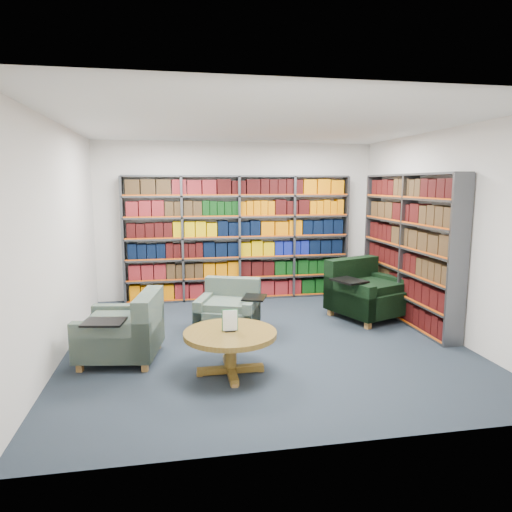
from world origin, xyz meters
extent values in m
cube|color=black|center=(0.00, 0.00, -0.01)|extent=(5.00, 5.00, 0.01)
cube|color=white|center=(0.00, 0.00, 2.80)|extent=(5.00, 5.00, 0.01)
cube|color=silver|center=(0.00, 2.50, 1.40)|extent=(5.00, 0.01, 2.80)
cube|color=silver|center=(0.00, -2.50, 1.40)|extent=(5.00, 0.01, 2.80)
cube|color=silver|center=(-2.50, 0.00, 1.40)|extent=(0.01, 5.00, 2.80)
cube|color=silver|center=(2.50, 0.00, 1.40)|extent=(0.01, 5.00, 2.80)
cube|color=#47494F|center=(0.00, 2.34, 1.10)|extent=(4.00, 0.28, 2.20)
cube|color=silver|center=(0.00, 2.47, 1.10)|extent=(4.00, 0.02, 2.20)
cube|color=#D84C0A|center=(0.00, 2.21, 1.10)|extent=(4.00, 0.01, 2.20)
cube|color=#CF6400|center=(0.00, 2.34, 0.18)|extent=(3.88, 0.21, 0.29)
cube|color=maroon|center=(0.00, 2.34, 0.54)|extent=(3.88, 0.21, 0.29)
cube|color=black|center=(0.00, 2.34, 0.91)|extent=(3.88, 0.21, 0.29)
cube|color=black|center=(0.00, 2.34, 1.28)|extent=(3.88, 0.21, 0.29)
cube|color=maroon|center=(0.00, 2.34, 1.64)|extent=(3.88, 0.21, 0.29)
cube|color=#362412|center=(0.00, 2.34, 2.01)|extent=(3.88, 0.21, 0.29)
cube|color=#47494F|center=(2.34, 0.60, 1.10)|extent=(0.28, 2.50, 2.20)
cube|color=silver|center=(2.47, 0.60, 1.10)|extent=(0.02, 2.50, 2.20)
cube|color=#D84C0A|center=(2.21, 0.60, 1.10)|extent=(0.02, 2.50, 2.20)
cube|color=#362412|center=(2.34, 0.60, 0.18)|extent=(0.21, 2.38, 0.29)
cube|color=#362412|center=(2.34, 0.60, 0.54)|extent=(0.21, 2.38, 0.29)
cube|color=black|center=(2.34, 0.60, 0.91)|extent=(0.21, 2.38, 0.29)
cube|color=black|center=(2.34, 0.60, 1.28)|extent=(0.21, 2.38, 0.29)
cube|color=#362412|center=(2.34, 0.60, 1.64)|extent=(0.21, 2.38, 0.29)
cube|color=black|center=(2.34, 0.60, 2.01)|extent=(0.21, 2.38, 0.29)
cube|color=#07223B|center=(-0.43, 0.44, 0.23)|extent=(1.02, 1.02, 0.28)
cube|color=#07223B|center=(-0.32, 0.73, 0.41)|extent=(0.81, 0.44, 0.64)
cube|color=#07223B|center=(-0.74, 0.55, 0.30)|extent=(0.39, 0.79, 0.42)
cube|color=#07223B|center=(-0.11, 0.32, 0.30)|extent=(0.39, 0.79, 0.42)
cube|color=black|center=(-0.08, 0.27, 0.53)|extent=(0.41, 0.47, 0.02)
cube|color=olive|center=(-0.84, 0.24, 0.04)|extent=(0.08, 0.08, 0.09)
cube|color=olive|center=(-0.23, 0.02, 0.04)|extent=(0.08, 0.08, 0.09)
cube|color=olive|center=(-0.62, 0.86, 0.04)|extent=(0.08, 0.08, 0.09)
cube|color=olive|center=(-0.01, 0.63, 0.04)|extent=(0.08, 0.08, 0.09)
cube|color=black|center=(1.80, 0.76, 0.28)|extent=(1.27, 1.27, 0.35)
cube|color=black|center=(1.66, 1.11, 0.50)|extent=(0.99, 0.56, 0.78)
cube|color=black|center=(1.42, 0.60, 0.37)|extent=(0.50, 0.97, 0.52)
cube|color=black|center=(2.18, 0.91, 0.37)|extent=(0.50, 0.97, 0.52)
cube|color=black|center=(1.39, 0.53, 0.65)|extent=(0.52, 0.58, 0.03)
cube|color=olive|center=(1.57, 0.23, 0.05)|extent=(0.10, 0.10, 0.11)
cube|color=olive|center=(2.32, 0.53, 0.05)|extent=(0.10, 0.10, 0.11)
cube|color=olive|center=(1.28, 0.98, 0.05)|extent=(0.10, 0.10, 0.11)
cube|color=olive|center=(2.03, 1.28, 0.05)|extent=(0.10, 0.10, 0.11)
cube|color=#07223B|center=(-1.80, -0.33, 0.25)|extent=(1.01, 1.01, 0.31)
cube|color=#07223B|center=(-1.46, -0.38, 0.45)|extent=(0.34, 0.90, 0.70)
cube|color=#07223B|center=(-1.74, 0.04, 0.33)|extent=(0.89, 0.28, 0.47)
cube|color=#07223B|center=(-1.86, -0.69, 0.33)|extent=(0.89, 0.28, 0.47)
cube|color=black|center=(-1.92, -0.73, 0.59)|extent=(0.48, 0.40, 0.02)
cube|color=olive|center=(-2.10, 0.09, 0.05)|extent=(0.08, 0.08, 0.10)
cube|color=olive|center=(-2.22, -0.62, 0.05)|extent=(0.08, 0.08, 0.10)
cube|color=olive|center=(-1.38, -0.03, 0.05)|extent=(0.08, 0.08, 0.10)
cube|color=olive|center=(-1.50, -0.74, 0.05)|extent=(0.08, 0.08, 0.10)
cylinder|color=olive|center=(-0.57, -0.97, 0.45)|extent=(1.02, 1.02, 0.06)
cylinder|color=olive|center=(-0.57, -0.97, 0.23)|extent=(0.14, 0.14, 0.41)
cube|color=olive|center=(-0.57, -0.97, 0.05)|extent=(0.73, 0.09, 0.07)
cube|color=olive|center=(-0.57, -0.97, 0.05)|extent=(0.09, 0.73, 0.07)
cube|color=black|center=(-0.57, -0.97, 0.49)|extent=(0.11, 0.06, 0.01)
cube|color=white|center=(-0.57, -0.97, 0.60)|extent=(0.16, 0.01, 0.23)
cube|color=#145926|center=(-0.57, -0.96, 0.60)|extent=(0.18, 0.00, 0.24)
camera|label=1|loc=(-1.14, -5.71, 2.07)|focal=32.00mm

